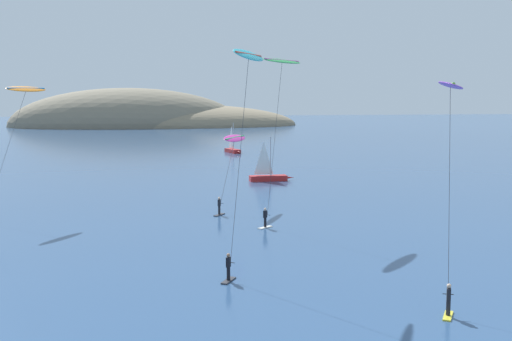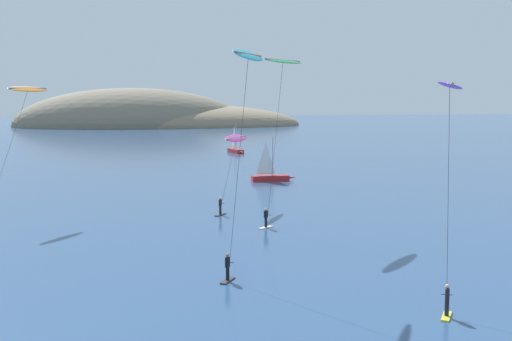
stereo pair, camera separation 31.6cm
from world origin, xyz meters
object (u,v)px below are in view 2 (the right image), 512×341
sailboat_far (236,149)px  kitesurfer_cyan (246,75)px  kitesurfer_purple (450,101)px  kitesurfer_orange (24,100)px  sailboat_near (273,176)px  kitesurfer_magenta (235,144)px  kitesurfer_green (282,72)px

sailboat_far → kitesurfer_cyan: (-9.25, -79.79, 11.73)m
kitesurfer_cyan → kitesurfer_purple: 12.47m
kitesurfer_orange → sailboat_near: bearing=34.6°
kitesurfer_magenta → sailboat_far: bearing=82.8°
sailboat_far → kitesurfer_orange: 64.65m
kitesurfer_purple → kitesurfer_orange: kitesurfer_purple is taller
sailboat_near → kitesurfer_magenta: (-7.12, -18.44, 5.69)m
sailboat_near → sailboat_far: 39.53m
kitesurfer_cyan → kitesurfer_purple: bearing=-33.3°
sailboat_far → kitesurfer_green: 67.51m
sailboat_near → kitesurfer_magenta: kitesurfer_magenta is taller
kitesurfer_magenta → kitesurfer_purple: kitesurfer_purple is taller
kitesurfer_magenta → kitesurfer_purple: bearing=-73.6°
sailboat_near → kitesurfer_green: 29.70m
kitesurfer_cyan → kitesurfer_purple: (10.35, -6.79, -1.56)m
kitesurfer_cyan → kitesurfer_green: kitesurfer_green is taller
sailboat_near → kitesurfer_purple: kitesurfer_purple is taller
kitesurfer_green → kitesurfer_magenta: bearing=109.9°
sailboat_far → kitesurfer_cyan: 81.18m
kitesurfer_cyan → kitesurfer_green: size_ratio=0.99×
kitesurfer_orange → kitesurfer_magenta: bearing=-0.1°
kitesurfer_cyan → kitesurfer_orange: size_ratio=1.18×
kitesurfer_green → kitesurfer_purple: kitesurfer_green is taller
sailboat_near → kitesurfer_cyan: size_ratio=0.42×
kitesurfer_cyan → kitesurfer_green: (4.92, 13.55, 0.59)m
kitesurfer_magenta → kitesurfer_cyan: kitesurfer_cyan is taller
kitesurfer_purple → kitesurfer_cyan: bearing=146.7°
kitesurfer_green → kitesurfer_orange: kitesurfer_green is taller
sailboat_far → kitesurfer_magenta: size_ratio=0.76×
kitesurfer_green → sailboat_far: bearing=86.3°
kitesurfer_cyan → kitesurfer_green: 14.43m
kitesurfer_orange → kitesurfer_green: bearing=-20.2°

